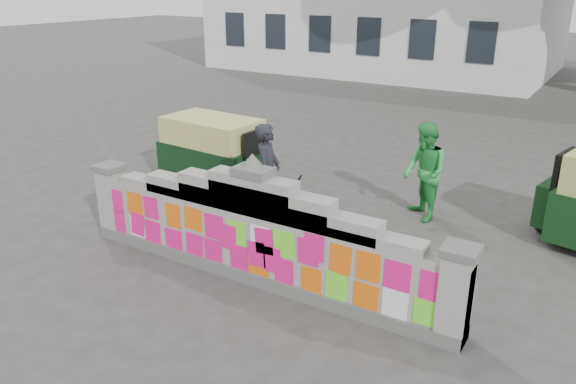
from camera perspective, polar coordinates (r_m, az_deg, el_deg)
name	(u,v)px	position (r m, az deg, el deg)	size (l,w,h in m)	color
ground	(255,279)	(8.73, -3.36, -8.79)	(100.00, 100.00, 0.00)	#383533
parapet_wall	(254,235)	(8.39, -3.49, -4.34)	(6.48, 0.44, 2.01)	#4C4C49
cyclist_bike	(268,205)	(10.05, -2.02, -1.36)	(0.69, 1.98, 1.04)	black
cyclist_rider	(268,186)	(9.92, -2.05, 0.58)	(0.64, 0.42, 1.77)	black
pedestrian	(424,172)	(10.80, 13.69, 1.98)	(0.91, 0.71, 1.86)	green
rickshaw_left	(215,150)	(12.56, -7.41, 4.24)	(2.72, 1.40, 1.48)	black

